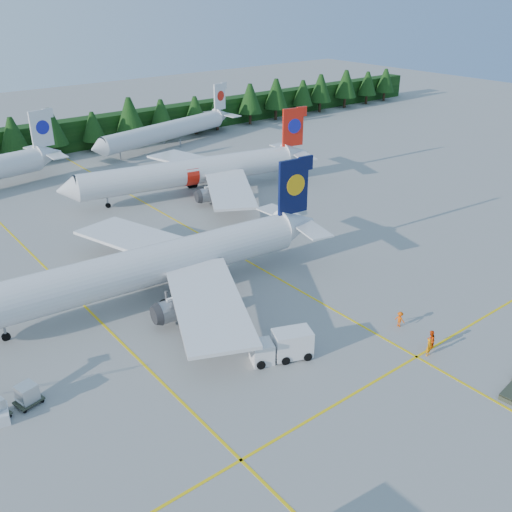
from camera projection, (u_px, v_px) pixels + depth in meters
ground at (323, 351)px, 52.62m from camera, size 320.00×320.00×0.00m
taxi_stripe_a at (90, 311)px, 58.92m from camera, size 0.25×120.00×0.01m
taxi_stripe_b at (244, 259)px, 70.11m from camera, size 0.25×120.00×0.01m
taxi_stripe_cross at (372, 383)px, 48.38m from camera, size 80.00×0.25×0.01m
treeline_hedge at (23, 143)px, 109.27m from camera, size 220.00×4.00×6.00m
airliner_navy at (133, 271)px, 58.95m from camera, size 42.84×35.11×12.46m
airliner_red at (185, 173)px, 89.73m from camera, size 40.77×33.24×11.96m
airliner_far_right at (161, 132)px, 115.53m from camera, size 36.28×11.21×10.71m
service_truck at (282, 346)px, 51.02m from camera, size 5.87×3.92×2.66m
uld_pair at (11, 401)px, 44.68m from camera, size 4.98×2.17×1.57m
crew_a at (429, 347)px, 51.60m from camera, size 0.68×0.48×1.76m
crew_b at (431, 340)px, 52.54m from camera, size 1.07×0.92×1.90m
crew_c at (400, 319)px, 56.03m from camera, size 0.54×0.73×1.61m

